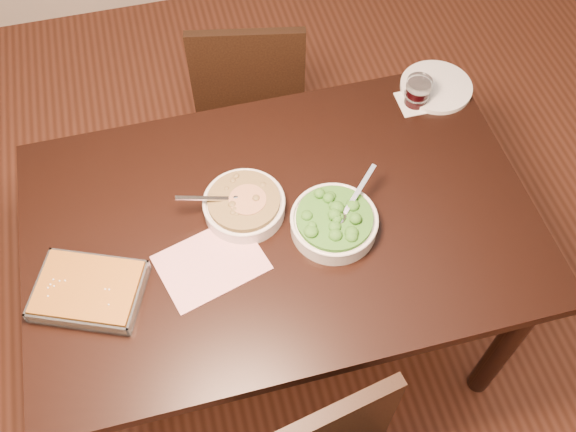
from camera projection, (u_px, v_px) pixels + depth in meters
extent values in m
plane|color=#401D12|center=(282.00, 329.00, 2.39)|extent=(4.00, 4.00, 0.00)
cube|color=black|center=(281.00, 223.00, 1.78)|extent=(1.40, 0.90, 0.04)
cube|color=black|center=(281.00, 237.00, 1.84)|extent=(1.26, 0.76, 0.08)
cylinder|color=black|center=(505.00, 344.00, 1.98)|extent=(0.07, 0.07, 0.71)
cylinder|color=black|center=(81.00, 233.00, 2.21)|extent=(0.07, 0.07, 0.71)
cylinder|color=black|center=(419.00, 162.00, 2.38)|extent=(0.07, 0.07, 0.71)
cube|color=#AD3153|center=(211.00, 263.00, 1.69)|extent=(0.31, 0.26, 0.01)
cube|color=white|center=(415.00, 102.00, 2.01)|extent=(0.11, 0.11, 0.00)
cylinder|color=silver|center=(244.00, 207.00, 1.76)|extent=(0.22, 0.22, 0.04)
torus|color=silver|center=(244.00, 202.00, 1.74)|extent=(0.23, 0.23, 0.01)
cylinder|color=#38280F|center=(244.00, 201.00, 1.74)|extent=(0.20, 0.20, 0.02)
cube|color=silver|center=(218.00, 202.00, 1.72)|extent=(0.14, 0.02, 0.05)
cylinder|color=maroon|center=(248.00, 199.00, 1.73)|extent=(0.10, 0.10, 0.00)
cylinder|color=silver|center=(334.00, 224.00, 1.73)|extent=(0.23, 0.23, 0.05)
torus|color=silver|center=(334.00, 219.00, 1.71)|extent=(0.24, 0.24, 0.01)
cylinder|color=#114913|center=(334.00, 218.00, 1.70)|extent=(0.21, 0.21, 0.02)
cube|color=silver|center=(349.00, 196.00, 1.73)|extent=(0.12, 0.11, 0.05)
cube|color=silver|center=(91.00, 294.00, 1.63)|extent=(0.32, 0.28, 0.01)
cube|color=#5D220D|center=(89.00, 290.00, 1.61)|extent=(0.30, 0.26, 0.04)
cube|color=silver|center=(100.00, 258.00, 1.67)|extent=(0.25, 0.11, 0.04)
cube|color=silver|center=(77.00, 325.00, 1.57)|extent=(0.25, 0.11, 0.04)
cube|color=silver|center=(139.00, 297.00, 1.61)|extent=(0.08, 0.18, 0.04)
cube|color=silver|center=(40.00, 284.00, 1.63)|extent=(0.08, 0.18, 0.04)
cylinder|color=black|center=(417.00, 94.00, 1.98)|extent=(0.07, 0.07, 0.07)
cylinder|color=silver|center=(419.00, 84.00, 1.94)|extent=(0.08, 0.08, 0.02)
cylinder|color=white|center=(436.00, 87.00, 2.03)|extent=(0.23, 0.23, 0.02)
cube|color=black|center=(250.00, 90.00, 2.52)|extent=(0.47, 0.47, 0.04)
cylinder|color=black|center=(290.00, 95.00, 2.79)|extent=(0.03, 0.03, 0.39)
cylinder|color=black|center=(295.00, 155.00, 2.60)|extent=(0.03, 0.03, 0.39)
cylinder|color=black|center=(214.00, 98.00, 2.78)|extent=(0.03, 0.03, 0.39)
cylinder|color=black|center=(212.00, 158.00, 2.60)|extent=(0.03, 0.03, 0.39)
cube|color=black|center=(248.00, 80.00, 2.23)|extent=(0.39, 0.11, 0.42)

